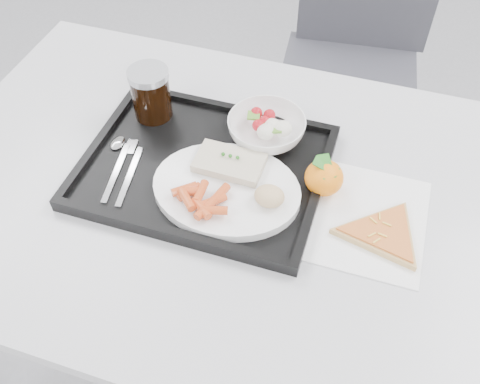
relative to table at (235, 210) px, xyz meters
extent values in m
cube|color=#A8A8AA|center=(0.00, 0.00, 0.05)|extent=(1.20, 0.80, 0.03)
cylinder|color=#47474C|center=(-0.54, 0.34, -0.32)|extent=(0.04, 0.04, 0.72)
cylinder|color=#47474C|center=(0.54, 0.34, -0.32)|extent=(0.04, 0.04, 0.72)
cube|color=#35353B|center=(0.11, 0.78, -0.23)|extent=(0.46, 0.46, 0.04)
cylinder|color=#47474C|center=(-0.07, 0.60, -0.47)|extent=(0.03, 0.03, 0.43)
cylinder|color=#47474C|center=(0.29, 0.60, -0.47)|extent=(0.03, 0.03, 0.43)
cylinder|color=#47474C|center=(-0.07, 0.96, -0.47)|extent=(0.03, 0.03, 0.43)
cylinder|color=#47474C|center=(0.29, 0.96, -0.47)|extent=(0.03, 0.03, 0.43)
cube|color=black|center=(-0.07, 0.02, 0.07)|extent=(0.45, 0.35, 0.01)
cube|color=black|center=(-0.07, 0.19, 0.09)|extent=(0.45, 0.02, 0.01)
cube|color=black|center=(-0.07, -0.14, 0.09)|extent=(0.45, 0.02, 0.01)
cube|color=black|center=(0.15, 0.02, 0.09)|extent=(0.02, 0.32, 0.01)
cube|color=black|center=(-0.28, 0.02, 0.09)|extent=(0.02, 0.32, 0.01)
cylinder|color=white|center=(-0.01, -0.03, 0.09)|extent=(0.27, 0.27, 0.02)
cube|color=beige|center=(-0.02, 0.02, 0.11)|extent=(0.13, 0.08, 0.02)
sphere|color=#236B1C|center=(-0.03, 0.03, 0.12)|extent=(0.01, 0.01, 0.01)
sphere|color=#236B1C|center=(-0.02, 0.03, 0.12)|extent=(0.01, 0.01, 0.01)
sphere|color=#236B1C|center=(0.00, 0.03, 0.12)|extent=(0.01, 0.01, 0.01)
ellipsoid|color=tan|center=(0.08, -0.04, 0.12)|extent=(0.07, 0.06, 0.03)
imported|color=white|center=(0.02, 0.13, 0.11)|extent=(0.15, 0.15, 0.05)
cylinder|color=black|center=(-0.22, 0.13, 0.13)|extent=(0.08, 0.08, 0.10)
cylinder|color=#A5A8AD|center=(-0.22, 0.13, 0.18)|extent=(0.08, 0.08, 0.01)
cube|color=silver|center=(-0.22, -0.05, 0.08)|extent=(0.04, 0.15, 0.00)
ellipsoid|color=silver|center=(-0.25, 0.03, 0.09)|extent=(0.03, 0.04, 0.01)
cube|color=silver|center=(-0.19, -0.05, 0.08)|extent=(0.04, 0.15, 0.00)
cube|color=silver|center=(-0.22, 0.03, 0.08)|extent=(0.03, 0.04, 0.00)
cube|color=white|center=(0.22, 0.00, 0.07)|extent=(0.25, 0.24, 0.00)
ellipsoid|color=orange|center=(0.16, 0.04, 0.10)|extent=(0.08, 0.08, 0.06)
cube|color=#236B1C|center=(0.16, 0.04, 0.13)|extent=(0.04, 0.05, 0.02)
cube|color=#236B1C|center=(0.16, 0.04, 0.13)|extent=(0.05, 0.03, 0.02)
cylinder|color=tan|center=(0.28, -0.03, 0.08)|extent=(0.22, 0.22, 0.01)
cylinder|color=#B04D1D|center=(0.28, -0.03, 0.08)|extent=(0.20, 0.20, 0.00)
cube|color=#EABC47|center=(0.27, -0.05, 0.09)|extent=(0.01, 0.01, 0.00)
cube|color=#EABC47|center=(0.28, -0.01, 0.09)|extent=(0.02, 0.01, 0.00)
cube|color=#EABC47|center=(0.27, 0.00, 0.09)|extent=(0.01, 0.02, 0.00)
cube|color=#EABC47|center=(0.26, -0.04, 0.09)|extent=(0.01, 0.01, 0.00)
cube|color=#EABC47|center=(0.28, -0.04, 0.09)|extent=(0.02, 0.01, 0.00)
cube|color=#EABC47|center=(0.26, -0.01, 0.09)|extent=(0.01, 0.01, 0.00)
cylinder|color=#CC4C1F|center=(-0.06, -0.07, 0.11)|extent=(0.05, 0.03, 0.02)
cylinder|color=#CC4C1F|center=(0.00, -0.10, 0.11)|extent=(0.05, 0.03, 0.02)
cylinder|color=#CC4C1F|center=(-0.06, -0.09, 0.12)|extent=(0.04, 0.04, 0.02)
cylinder|color=#CC4C1F|center=(-0.04, -0.07, 0.12)|extent=(0.02, 0.05, 0.02)
cylinder|color=#CC4C1F|center=(-0.01, -0.07, 0.11)|extent=(0.04, 0.04, 0.02)
cylinder|color=#CC4C1F|center=(-0.06, -0.07, 0.11)|extent=(0.04, 0.05, 0.02)
cylinder|color=#CC4C1F|center=(-0.02, -0.10, 0.11)|extent=(0.03, 0.05, 0.02)
cylinder|color=#CC4C1F|center=(-0.01, -0.06, 0.11)|extent=(0.03, 0.05, 0.02)
cylinder|color=#CC4C1F|center=(-0.03, -0.10, 0.11)|extent=(0.05, 0.04, 0.02)
cylinder|color=#CC4C1F|center=(-0.07, -0.07, 0.11)|extent=(0.04, 0.04, 0.02)
sphere|color=#A81219|center=(0.02, 0.16, 0.12)|extent=(0.02, 0.02, 0.02)
sphere|color=#A81219|center=(-0.01, 0.16, 0.12)|extent=(0.02, 0.02, 0.02)
sphere|color=#A81219|center=(0.01, 0.12, 0.12)|extent=(0.02, 0.02, 0.02)
sphere|color=#A81219|center=(0.02, 0.14, 0.12)|extent=(0.02, 0.02, 0.02)
ellipsoid|color=silver|center=(0.03, 0.13, 0.12)|extent=(0.04, 0.04, 0.03)
ellipsoid|color=silver|center=(0.05, 0.13, 0.12)|extent=(0.04, 0.04, 0.03)
ellipsoid|color=silver|center=(0.05, 0.13, 0.12)|extent=(0.04, 0.04, 0.03)
ellipsoid|color=silver|center=(0.03, 0.11, 0.12)|extent=(0.04, 0.04, 0.03)
cube|color=#55892A|center=(-0.01, 0.14, 0.12)|extent=(0.03, 0.03, 0.00)
cube|color=#55892A|center=(0.02, 0.13, 0.12)|extent=(0.03, 0.03, 0.00)
cube|color=#55892A|center=(0.04, 0.12, 0.12)|extent=(0.03, 0.03, 0.00)
camera|label=1|loc=(0.21, -0.62, 0.82)|focal=40.00mm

